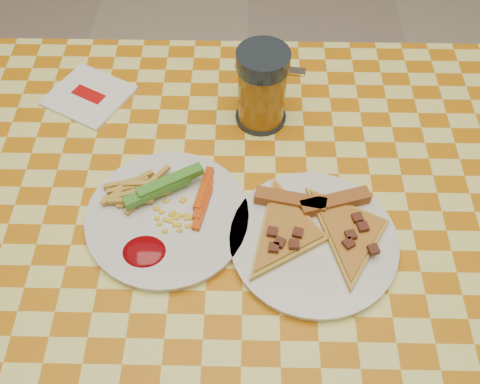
# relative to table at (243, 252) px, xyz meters

# --- Properties ---
(ground) EXTENTS (8.00, 8.00, 0.00)m
(ground) POSITION_rel_table_xyz_m (0.00, 0.00, -0.68)
(ground) COLOR beige
(ground) RESTS_ON ground
(table) EXTENTS (1.28, 0.88, 0.76)m
(table) POSITION_rel_table_xyz_m (0.00, 0.00, 0.00)
(table) COLOR white
(table) RESTS_ON ground
(plate_left) EXTENTS (0.28, 0.28, 0.01)m
(plate_left) POSITION_rel_table_xyz_m (-0.12, 0.01, 0.08)
(plate_left) COLOR silver
(plate_left) RESTS_ON table
(plate_right) EXTENTS (0.31, 0.31, 0.01)m
(plate_right) POSITION_rel_table_xyz_m (0.10, -0.03, 0.08)
(plate_right) COLOR silver
(plate_right) RESTS_ON table
(fries_veggies) EXTENTS (0.19, 0.18, 0.04)m
(fries_veggies) POSITION_rel_table_xyz_m (-0.12, 0.03, 0.10)
(fries_veggies) COLOR gold
(fries_veggies) RESTS_ON plate_left
(pizza_slices) EXTENTS (0.27, 0.24, 0.02)m
(pizza_slices) POSITION_rel_table_xyz_m (0.11, -0.01, 0.09)
(pizza_slices) COLOR gold
(pizza_slices) RESTS_ON plate_right
(drink_glass) EXTENTS (0.09, 0.09, 0.14)m
(drink_glass) POSITION_rel_table_xyz_m (0.03, 0.23, 0.14)
(drink_glass) COLOR black
(drink_glass) RESTS_ON table
(napkin) EXTENTS (0.18, 0.17, 0.01)m
(napkin) POSITION_rel_table_xyz_m (-0.29, 0.28, 0.08)
(napkin) COLOR white
(napkin) RESTS_ON table
(fork) EXTENTS (0.13, 0.03, 0.01)m
(fork) POSITION_rel_table_xyz_m (0.05, 0.36, 0.08)
(fork) COLOR navy
(fork) RESTS_ON table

